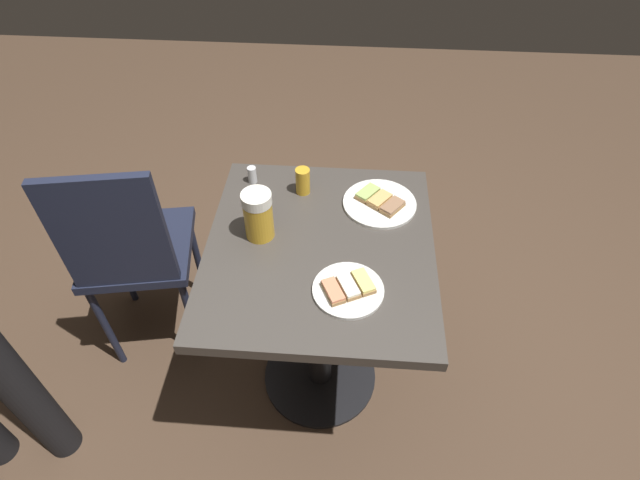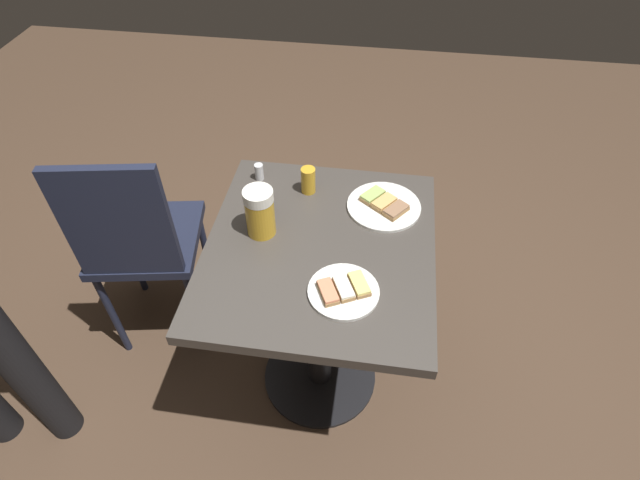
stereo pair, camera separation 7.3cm
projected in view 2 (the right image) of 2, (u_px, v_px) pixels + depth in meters
The scene contains 8 objects.
ground_plane at pixel (320, 376), 2.00m from camera, with size 6.00×6.00×0.00m, color #4C3828.
cafe_table at pixel (320, 283), 1.59m from camera, with size 0.74×0.67×0.76m.
plate_near at pixel (384, 205), 1.57m from camera, with size 0.23×0.23×0.03m.
plate_far at pixel (344, 290), 1.33m from camera, with size 0.19×0.19×0.03m.
beer_mug at pixel (260, 211), 1.45m from camera, with size 0.14×0.09×0.16m.
beer_glass_small at pixel (308, 180), 1.60m from camera, with size 0.05×0.05×0.09m, color gold.
salt_shaker at pixel (259, 172), 1.66m from camera, with size 0.03×0.03×0.06m, color silver.
cafe_chair at pixel (139, 240), 1.77m from camera, with size 0.44×0.44×0.94m.
Camera 2 is at (1.00, 0.15, 1.81)m, focal length 28.07 mm.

